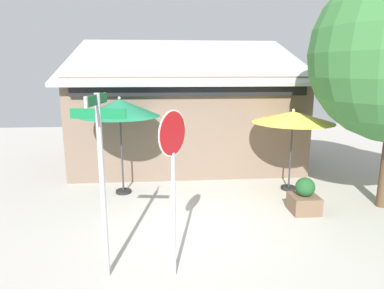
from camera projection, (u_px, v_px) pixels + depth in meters
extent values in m
cube|color=#ADA8A0|center=(194.00, 225.00, 7.82)|extent=(28.00, 28.00, 0.10)
cube|color=#705B4C|center=(186.00, 119.00, 12.80)|extent=(7.73, 4.81, 3.26)
cube|color=#B7BABF|center=(186.00, 59.00, 12.17)|extent=(8.23, 5.30, 1.72)
cube|color=black|center=(191.00, 89.00, 10.13)|extent=(7.13, 0.16, 0.44)
cylinder|color=#A8AAB2|center=(103.00, 190.00, 5.50)|extent=(0.09, 0.09, 3.13)
cube|color=#116B38|center=(97.00, 99.00, 5.18)|extent=(0.15, 0.87, 0.16)
cube|color=#116B38|center=(98.00, 114.00, 5.23)|extent=(0.87, 0.15, 0.16)
cube|color=white|center=(86.00, 102.00, 4.72)|extent=(0.04, 0.06, 0.16)
cylinder|color=#A8AAB2|center=(174.00, 216.00, 5.62)|extent=(0.07, 0.07, 2.18)
cylinder|color=white|center=(173.00, 133.00, 5.31)|extent=(0.45, 0.61, 0.75)
cylinder|color=red|center=(173.00, 133.00, 5.31)|extent=(0.43, 0.58, 0.70)
cylinder|color=black|center=(124.00, 191.00, 9.74)|extent=(0.44, 0.44, 0.08)
cylinder|color=#333335|center=(122.00, 155.00, 9.50)|extent=(0.05, 0.05, 2.27)
cone|color=#1E724C|center=(120.00, 108.00, 9.22)|extent=(2.19, 2.19, 0.47)
sphere|color=silver|center=(119.00, 98.00, 9.16)|extent=(0.08, 0.08, 0.08)
cylinder|color=black|center=(288.00, 188.00, 10.03)|extent=(0.44, 0.44, 0.08)
cylinder|color=#333335|center=(290.00, 156.00, 9.82)|extent=(0.05, 0.05, 2.05)
cone|color=#EAD14C|center=(293.00, 117.00, 9.57)|extent=(2.31, 2.31, 0.32)
sphere|color=silver|center=(293.00, 110.00, 9.53)|extent=(0.08, 0.08, 0.08)
cube|color=brown|center=(304.00, 204.00, 8.39)|extent=(0.67, 0.67, 0.43)
sphere|color=#1E4C23|center=(305.00, 187.00, 8.30)|extent=(0.48, 0.48, 0.48)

